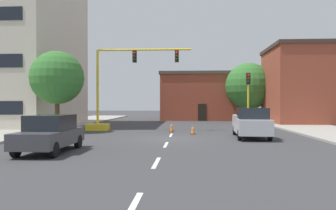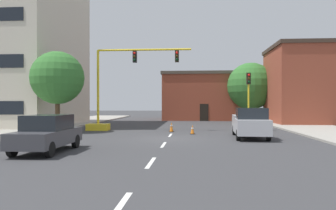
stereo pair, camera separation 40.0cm
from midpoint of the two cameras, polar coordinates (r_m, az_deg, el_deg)
The scene contains 18 objects.
ground_plane at distance 21.34m, azimuth -0.37°, elevation -5.85°, with size 160.00×160.00×0.00m, color #38383A.
sidewalk_left at distance 32.30m, azimuth -21.67°, elevation -3.65°, with size 6.00×56.00×0.14m, color #9E998E.
sidewalk_right at distance 31.21m, azimuth 23.85°, elevation -3.79°, with size 6.00×56.00×0.14m, color #9E998E.
lane_stripe_seg_0 at distance 7.66m, azimuth -7.68°, elevation -17.05°, with size 0.16×2.40×0.01m, color silver.
lane_stripe_seg_1 at distance 12.95m, azimuth -2.91°, elevation -9.85°, with size 0.16×2.40×0.01m, color silver.
lane_stripe_seg_2 at distance 18.37m, azimuth -1.00°, elevation -6.84°, with size 0.16×2.40×0.01m, color silver.
lane_stripe_seg_3 at distance 23.83m, azimuth 0.03°, elevation -5.19°, with size 0.16×2.40×0.01m, color silver.
building_tall_left at distance 38.52m, azimuth -26.11°, elevation 11.39°, with size 12.83×14.16×19.41m.
building_brick_center at distance 47.57m, azimuth 5.42°, elevation 1.47°, with size 11.23×9.74×6.48m.
building_row_right at distance 40.89m, azimuth 25.40°, elevation 3.14°, with size 12.90×8.92×8.64m.
traffic_signal_gantry at distance 28.26m, azimuth -10.24°, elevation 0.18°, with size 8.74×1.20×6.83m.
traffic_light_pole_right at distance 28.23m, azimuth 13.22°, elevation 2.82°, with size 0.32×0.47×4.80m.
tree_right_far at distance 43.04m, azimuth 13.43°, elevation 3.17°, with size 5.88×5.88×7.38m.
tree_left_near at distance 27.57m, azimuth -18.92°, elevation 4.45°, with size 4.17×4.17×6.39m.
pickup_truck_silver at distance 22.59m, azimuth 13.55°, elevation -3.03°, with size 2.30×5.50×1.99m.
sedan_dark_gray_near_left at distance 16.53m, azimuth -20.24°, elevation -4.57°, with size 1.88×4.50×1.74m.
traffic_cone_roadside_a at distance 26.49m, azimuth 0.17°, elevation -3.81°, with size 0.36×0.36×0.79m.
traffic_cone_roadside_b at distance 24.69m, azimuth 3.84°, elevation -4.22°, with size 0.36×0.36×0.69m.
Camera 1 is at (1.21, -21.19, 2.29)m, focal length 35.47 mm.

